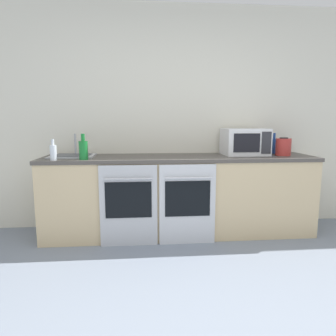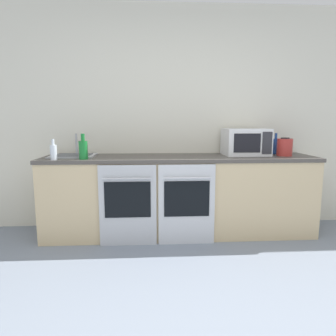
{
  "view_description": "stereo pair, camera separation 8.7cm",
  "coord_description": "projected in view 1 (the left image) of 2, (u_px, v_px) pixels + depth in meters",
  "views": [
    {
      "loc": [
        -0.41,
        -1.27,
        1.26
      ],
      "look_at": [
        -0.13,
        2.01,
        0.75
      ],
      "focal_mm": 32.0,
      "sensor_mm": 36.0,
      "label": 1
    },
    {
      "loc": [
        -0.32,
        -1.27,
        1.26
      ],
      "look_at": [
        -0.13,
        2.01,
        0.75
      ],
      "focal_mm": 32.0,
      "sensor_mm": 36.0,
      "label": 2
    }
  ],
  "objects": [
    {
      "name": "wall_back",
      "position": [
        176.0,
        119.0,
        3.6
      ],
      "size": [
        10.0,
        0.06,
        2.6
      ],
      "color": "silver",
      "rests_on": "ground_plane"
    },
    {
      "name": "counter_back",
      "position": [
        179.0,
        195.0,
        3.39
      ],
      "size": [
        2.99,
        0.65,
        0.88
      ],
      "color": "#D1B789",
      "rests_on": "ground_plane"
    },
    {
      "name": "oven_left",
      "position": [
        129.0,
        205.0,
        3.02
      ],
      "size": [
        0.58,
        0.06,
        0.84
      ],
      "color": "#B7BABF",
      "rests_on": "ground_plane"
    },
    {
      "name": "oven_right",
      "position": [
        187.0,
        204.0,
        3.07
      ],
      "size": [
        0.58,
        0.06,
        0.84
      ],
      "color": "silver",
      "rests_on": "ground_plane"
    },
    {
      "name": "microwave",
      "position": [
        245.0,
        142.0,
        3.44
      ],
      "size": [
        0.49,
        0.4,
        0.3
      ],
      "color": "silver",
      "rests_on": "counter_back"
    },
    {
      "name": "bottle_clear",
      "position": [
        53.0,
        152.0,
        2.94
      ],
      "size": [
        0.07,
        0.07,
        0.21
      ],
      "color": "silver",
      "rests_on": "counter_back"
    },
    {
      "name": "bottle_blue",
      "position": [
        274.0,
        145.0,
        3.58
      ],
      "size": [
        0.07,
        0.07,
        0.25
      ],
      "color": "#234793",
      "rests_on": "counter_back"
    },
    {
      "name": "bottle_green",
      "position": [
        83.0,
        150.0,
        3.0
      ],
      "size": [
        0.09,
        0.09,
        0.26
      ],
      "color": "#19722D",
      "rests_on": "counter_back"
    },
    {
      "name": "kettle",
      "position": [
        283.0,
        147.0,
        3.37
      ],
      "size": [
        0.17,
        0.17,
        0.2
      ],
      "color": "#B2332D",
      "rests_on": "counter_back"
    },
    {
      "name": "sink",
      "position": [
        73.0,
        155.0,
        3.27
      ],
      "size": [
        0.47,
        0.41,
        0.24
      ],
      "color": "#A8AAAF",
      "rests_on": "counter_back"
    }
  ]
}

